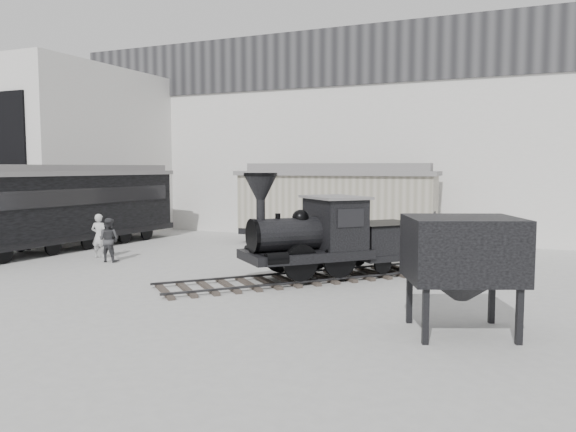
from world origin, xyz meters
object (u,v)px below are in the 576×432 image
at_px(locomotive, 326,241).
at_px(visitor_a, 99,236).
at_px(visitor_b, 109,240).
at_px(passenger_coach, 62,206).
at_px(coal_hopper, 462,258).
at_px(boxcar, 337,202).

xyz_separation_m(locomotive, visitor_a, (-10.07, 0.29, -0.36)).
bearing_deg(visitor_b, passenger_coach, -31.01).
bearing_deg(coal_hopper, passenger_coach, 138.03).
bearing_deg(boxcar, visitor_a, -138.32).
bearing_deg(visitor_a, visitor_b, 136.43).
distance_m(locomotive, coal_hopper, 6.82).
xyz_separation_m(locomotive, visitor_b, (-9.10, -0.25, -0.41)).
height_order(passenger_coach, coal_hopper, passenger_coach).
xyz_separation_m(visitor_b, coal_hopper, (14.04, -4.42, 0.86)).
distance_m(boxcar, visitor_b, 10.83).
distance_m(locomotive, visitor_b, 9.11).
distance_m(passenger_coach, visitor_a, 3.67).
xyz_separation_m(locomotive, passenger_coach, (-13.35, 1.57, 0.69)).
height_order(visitor_b, coal_hopper, coal_hopper).
distance_m(boxcar, visitor_a, 11.06).
relative_size(visitor_b, coal_hopper, 0.58).
bearing_deg(passenger_coach, boxcar, 34.94).
bearing_deg(passenger_coach, locomotive, -2.69).
xyz_separation_m(locomotive, boxcar, (-2.37, 8.14, 0.78)).
bearing_deg(locomotive, visitor_b, -135.59).
height_order(boxcar, coal_hopper, boxcar).
relative_size(passenger_coach, coal_hopper, 4.48).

